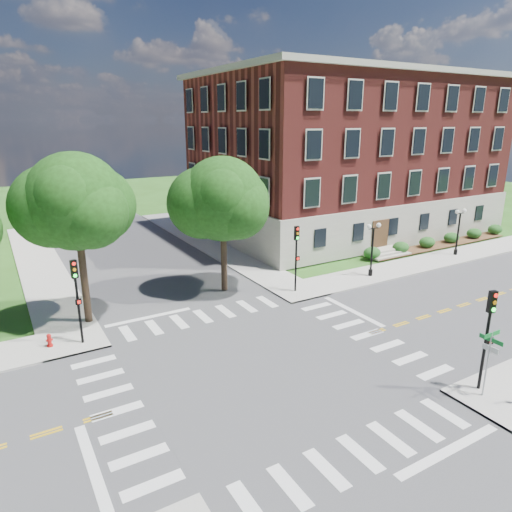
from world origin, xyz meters
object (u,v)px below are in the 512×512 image
traffic_signal_ne (296,250)px  twin_lamp_east (458,229)px  twin_lamp_west (372,246)px  fire_hydrant (49,341)px  traffic_signal_se (488,328)px  traffic_signal_nw (77,291)px  street_sign_pole (489,351)px

traffic_signal_ne → twin_lamp_east: traffic_signal_ne is taller
twin_lamp_west → fire_hydrant: twin_lamp_west is taller
traffic_signal_se → traffic_signal_nw: bearing=136.8°
street_sign_pole → fire_hydrant: 22.03m
fire_hydrant → traffic_signal_ne: bearing=0.5°
twin_lamp_east → street_sign_pole: size_ratio=1.36×
traffic_signal_se → twin_lamp_west: bearing=63.9°
twin_lamp_east → fire_hydrant: twin_lamp_east is taller
street_sign_pole → fire_hydrant: (-16.19, 14.82, -1.84)m
twin_lamp_west → fire_hydrant: 23.66m
traffic_signal_se → street_sign_pole: bearing=-129.2°
traffic_signal_nw → street_sign_pole: 20.49m
traffic_signal_nw → fire_hydrant: (-1.63, 0.43, -2.72)m
traffic_signal_nw → twin_lamp_west: bearing=0.9°
traffic_signal_nw → fire_hydrant: 3.20m
traffic_signal_nw → twin_lamp_west: (21.93, 0.36, -0.66)m
twin_lamp_west → fire_hydrant: size_ratio=5.64×
traffic_signal_se → street_sign_pole: size_ratio=1.55×
traffic_signal_se → twin_lamp_east: size_ratio=1.13×
traffic_signal_ne → twin_lamp_west: 7.15m
traffic_signal_ne → street_sign_pole: traffic_signal_ne is taller
traffic_signal_se → twin_lamp_west: size_ratio=1.13×
traffic_signal_nw → fire_hydrant: traffic_signal_nw is taller
traffic_signal_ne → twin_lamp_east: bearing=0.6°
traffic_signal_ne → street_sign_pole: size_ratio=1.55×
traffic_signal_se → fire_hydrant: bearing=138.9°
street_sign_pole → twin_lamp_west: bearing=63.4°
traffic_signal_nw → street_sign_pole: (14.56, -14.38, -0.88)m
street_sign_pole → traffic_signal_nw: bearing=135.3°
twin_lamp_west → twin_lamp_east: bearing=2.2°
twin_lamp_east → traffic_signal_se: bearing=-140.7°
traffic_signal_nw → traffic_signal_ne: bearing=2.3°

